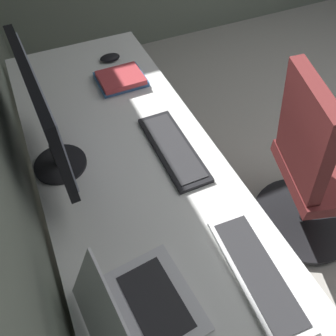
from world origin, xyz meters
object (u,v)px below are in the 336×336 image
at_px(monitor_primary, 43,116).
at_px(laptop_leftmost, 135,308).
at_px(drawer_pedestal, 174,313).
at_px(office_chair, 314,175).
at_px(book_stack_near, 121,79).
at_px(mouse_main, 110,58).
at_px(keyboard_main, 173,148).
at_px(keyboard_spare, 258,273).

bearing_deg(monitor_primary, laptop_leftmost, -174.06).
xyz_separation_m(drawer_pedestal, office_chair, (0.28, -0.87, 0.11)).
distance_m(laptop_leftmost, office_chair, 1.12).
bearing_deg(laptop_leftmost, monitor_primary, 5.94).
xyz_separation_m(laptop_leftmost, book_stack_near, (1.04, -0.32, -0.03)).
relative_size(monitor_primary, office_chair, 0.58).
relative_size(laptop_leftmost, mouse_main, 3.18).
xyz_separation_m(book_stack_near, office_chair, (-0.70, -0.70, -0.30)).
xyz_separation_m(laptop_leftmost, mouse_main, (1.24, -0.33, -0.03)).
height_order(keyboard_main, keyboard_spare, same).
bearing_deg(mouse_main, office_chair, -142.62).
bearing_deg(keyboard_main, drawer_pedestal, 156.02).
distance_m(laptop_leftmost, mouse_main, 1.28).
distance_m(monitor_primary, book_stack_near, 0.60).
height_order(monitor_primary, keyboard_spare, monitor_primary).
xyz_separation_m(drawer_pedestal, mouse_main, (1.18, -0.18, 0.40)).
xyz_separation_m(keyboard_spare, mouse_main, (1.28, 0.05, 0.01)).
bearing_deg(office_chair, monitor_primary, 74.41).
bearing_deg(keyboard_spare, drawer_pedestal, 65.85).
relative_size(monitor_primary, mouse_main, 5.38).
xyz_separation_m(drawer_pedestal, laptop_leftmost, (-0.06, 0.15, 0.43)).
bearing_deg(mouse_main, keyboard_main, -177.32).
distance_m(monitor_primary, keyboard_spare, 0.85).
height_order(drawer_pedestal, mouse_main, mouse_main).
bearing_deg(drawer_pedestal, laptop_leftmost, 111.50).
height_order(drawer_pedestal, keyboard_spare, keyboard_spare).
bearing_deg(monitor_primary, book_stack_near, -43.86).
bearing_deg(office_chair, laptop_leftmost, 108.25).
bearing_deg(monitor_primary, keyboard_main, -104.15).
distance_m(book_stack_near, office_chair, 1.04).
xyz_separation_m(laptop_leftmost, keyboard_spare, (-0.04, -0.38, -0.04)).
height_order(monitor_primary, book_stack_near, monitor_primary).
distance_m(laptop_leftmost, keyboard_main, 0.64).
relative_size(drawer_pedestal, laptop_leftmost, 2.10).
xyz_separation_m(keyboard_main, keyboard_spare, (-0.57, -0.02, 0.00)).
relative_size(keyboard_spare, book_stack_near, 1.90).
height_order(keyboard_spare, mouse_main, mouse_main).
xyz_separation_m(laptop_leftmost, office_chair, (0.34, -1.02, -0.32)).
distance_m(keyboard_spare, mouse_main, 1.28).
relative_size(mouse_main, book_stack_near, 0.46).
bearing_deg(keyboard_spare, keyboard_main, 1.80).
bearing_deg(book_stack_near, keyboard_main, -175.12).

